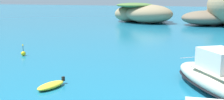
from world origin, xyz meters
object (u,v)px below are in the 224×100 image
object	(u,v)px
dinghy_tender	(51,85)
channel_buoy	(23,53)
islet_small	(142,14)
motorboat_cream	(223,80)

from	to	relation	value
dinghy_tender	channel_buoy	bearing A→B (deg)	137.61
islet_small	dinghy_tender	distance (m)	57.86
dinghy_tender	channel_buoy	world-z (taller)	channel_buoy
dinghy_tender	channel_buoy	xyz separation A→B (m)	(-9.77, 8.92, 0.11)
islet_small	dinghy_tender	xyz separation A→B (m)	(7.47, -57.34, -2.20)
motorboat_cream	islet_small	bearing A→B (deg)	110.31
dinghy_tender	motorboat_cream	bearing A→B (deg)	14.03
islet_small	channel_buoy	size ratio (longest dim) A/B	13.44
channel_buoy	islet_small	bearing A→B (deg)	87.29
motorboat_cream	dinghy_tender	world-z (taller)	motorboat_cream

